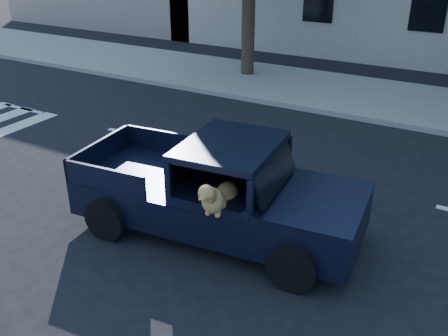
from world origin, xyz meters
name	(u,v)px	position (x,y,z in m)	size (l,w,h in m)	color
ground	(192,249)	(0.00, 0.00, 0.00)	(120.00, 120.00, 0.00)	black
far_sidewalk	(357,96)	(0.00, 9.20, 0.07)	(60.00, 4.00, 0.15)	gray
lane_stripes	(372,191)	(2.00, 3.40, 0.01)	(21.60, 0.14, 0.01)	silver
pickup_truck	(213,202)	(0.02, 0.62, 0.57)	(4.87, 2.57, 1.69)	black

